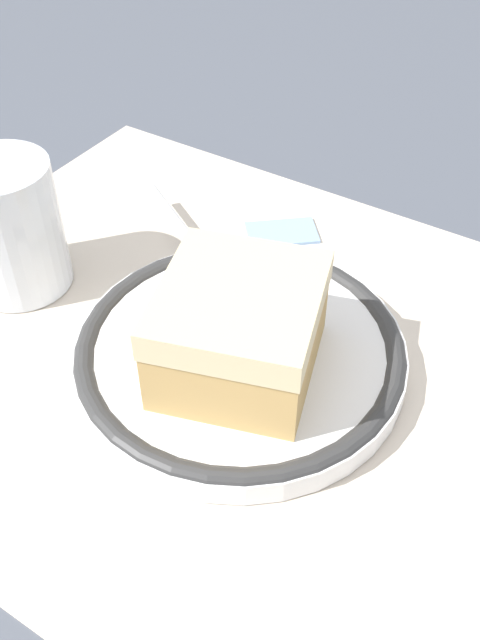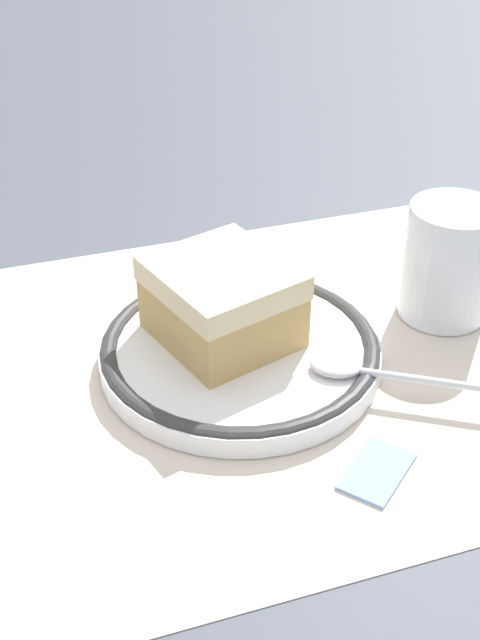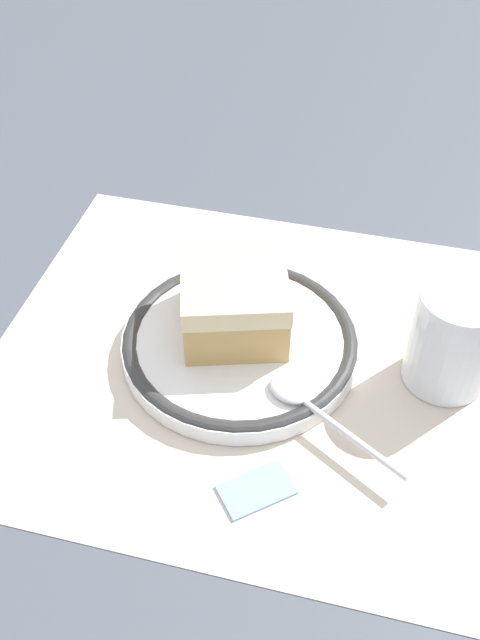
{
  "view_description": "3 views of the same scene",
  "coord_description": "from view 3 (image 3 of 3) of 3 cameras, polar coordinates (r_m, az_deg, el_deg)",
  "views": [
    {
      "loc": [
        -0.17,
        0.25,
        0.3
      ],
      "look_at": [
        -0.02,
        0.01,
        0.04
      ],
      "focal_mm": 39.63,
      "sensor_mm": 36.0,
      "label": 1
    },
    {
      "loc": [
        -0.16,
        -0.43,
        0.35
      ],
      "look_at": [
        -0.02,
        0.01,
        0.04
      ],
      "focal_mm": 46.8,
      "sensor_mm": 36.0,
      "label": 2
    },
    {
      "loc": [
        0.08,
        -0.39,
        0.44
      ],
      "look_at": [
        -0.02,
        0.01,
        0.04
      ],
      "focal_mm": 41.25,
      "sensor_mm": 36.0,
      "label": 3
    }
  ],
  "objects": [
    {
      "name": "ground_plane",
      "position": [
        0.59,
        1.89,
        -3.26
      ],
      "size": [
        2.4,
        2.4,
        0.0
      ],
      "primitive_type": "plane",
      "color": "#4C515B"
    },
    {
      "name": "sugar_packet",
      "position": [
        0.52,
        1.29,
        -12.85
      ],
      "size": [
        0.06,
        0.06,
        0.01
      ],
      "primitive_type": "cube",
      "rotation": [
        0.0,
        0.0,
        0.7
      ],
      "color": "#8CB2E0",
      "rests_on": "placemat"
    },
    {
      "name": "cup",
      "position": [
        0.58,
        16.11,
        -1.73
      ],
      "size": [
        0.06,
        0.06,
        0.09
      ],
      "color": "silver",
      "rests_on": "placemat"
    },
    {
      "name": "placemat",
      "position": [
        0.59,
        1.9,
        -3.21
      ],
      "size": [
        0.44,
        0.37,
        0.0
      ],
      "primitive_type": "cube",
      "color": "beige",
      "rests_on": "ground_plane"
    },
    {
      "name": "cake_slice",
      "position": [
        0.58,
        -0.44,
        1.59
      ],
      "size": [
        0.1,
        0.11,
        0.06
      ],
      "color": "tan",
      "rests_on": "plate"
    },
    {
      "name": "plate",
      "position": [
        0.59,
        0.0,
        -1.75
      ],
      "size": [
        0.19,
        0.19,
        0.02
      ],
      "color": "white",
      "rests_on": "placemat"
    },
    {
      "name": "spoon",
      "position": [
        0.54,
        5.06,
        -6.3
      ],
      "size": [
        0.11,
        0.08,
        0.01
      ],
      "color": "silver",
      "rests_on": "plate"
    }
  ]
}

